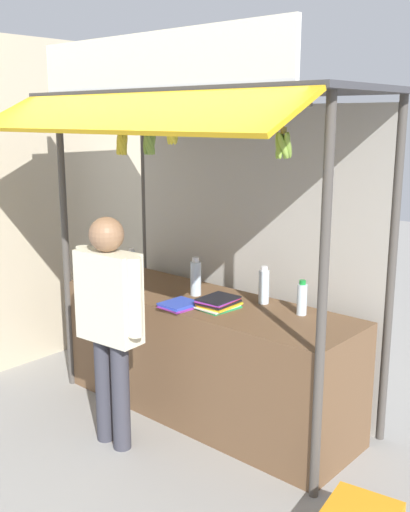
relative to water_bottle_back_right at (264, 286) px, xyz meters
The scene contains 15 objects.
ground_plane 1.18m from the water_bottle_back_right, 149.93° to the right, with size 20.00×20.00×0.00m, color gray.
stall_counter 0.77m from the water_bottle_back_right, 149.93° to the right, with size 2.52×0.77×0.95m, color brown.
stall_structure 0.79m from the water_bottle_back_right, behind, with size 2.72×1.67×2.88m.
water_bottle_back_right is the anchor object (origin of this frame).
water_bottle_mid_left 0.37m from the water_bottle_back_right, ahead, with size 0.07×0.07×0.26m.
water_bottle_left 1.42m from the water_bottle_back_right, behind, with size 0.07×0.07×0.24m.
water_bottle_front_right 0.57m from the water_bottle_back_right, 160.89° to the right, with size 0.09×0.09×0.31m.
magazine_stack_front_left 0.39m from the water_bottle_back_right, 117.42° to the right, with size 0.26×0.32×0.08m.
magazine_stack_back_left 0.66m from the water_bottle_back_right, 129.11° to the right, with size 0.24×0.28×0.04m.
banana_bunch_rightmost 1.50m from the water_bottle_back_right, 137.11° to the right, with size 0.10×0.10×0.32m.
banana_bunch_inner_left 1.38m from the water_bottle_back_right, 110.08° to the right, with size 0.11×0.11×0.24m.
banana_bunch_inner_right 1.45m from the water_bottle_back_right, 48.88° to the right, with size 0.11×0.11×0.29m.
banana_bunch_leftmost 1.38m from the water_bottle_back_right, 123.86° to the right, with size 0.10×0.10×0.31m.
vendor_person 1.19m from the water_bottle_back_right, 118.88° to the right, with size 0.64×0.24×1.69m.
neighbour_wall 2.50m from the water_bottle_back_right, behind, with size 0.20×2.40×3.06m, color beige.
Camera 1 is at (2.98, -3.38, 2.34)m, focal length 42.21 mm.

